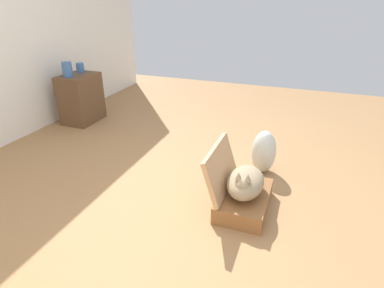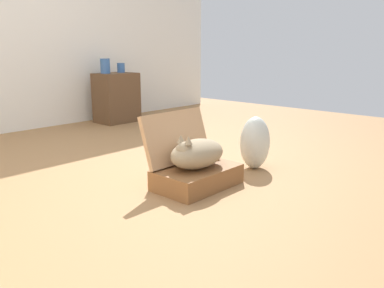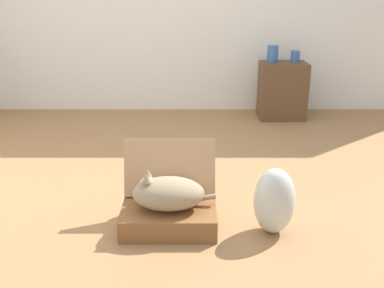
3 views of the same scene
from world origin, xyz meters
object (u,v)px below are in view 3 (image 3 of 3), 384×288
(side_table, at_px, (282,91))
(suitcase_base, at_px, (168,218))
(plastic_bag_white, at_px, (274,201))
(cat, at_px, (167,193))
(vase_tall, at_px, (273,54))
(vase_short, at_px, (296,56))

(side_table, bearing_deg, suitcase_base, -115.47)
(suitcase_base, distance_m, plastic_bag_white, 0.66)
(suitcase_base, xyz_separation_m, cat, (-0.01, 0.00, 0.17))
(suitcase_base, distance_m, vase_tall, 2.76)
(suitcase_base, bearing_deg, plastic_bag_white, -3.91)
(cat, distance_m, plastic_bag_white, 0.65)
(suitcase_base, distance_m, side_table, 2.71)
(cat, distance_m, vase_tall, 2.73)
(suitcase_base, height_order, cat, cat)
(side_table, bearing_deg, plastic_bag_white, -101.82)
(plastic_bag_white, bearing_deg, vase_short, 75.65)
(cat, bearing_deg, side_table, 64.36)
(suitcase_base, relative_size, vase_tall, 3.18)
(suitcase_base, xyz_separation_m, side_table, (1.16, 2.44, 0.24))
(side_table, bearing_deg, vase_short, 19.83)
(plastic_bag_white, xyz_separation_m, vase_tall, (0.39, 2.52, 0.51))
(suitcase_base, bearing_deg, vase_tall, 67.28)
(side_table, height_order, vase_short, vase_short)
(side_table, bearing_deg, vase_tall, 165.63)
(cat, height_order, plastic_bag_white, plastic_bag_white)
(plastic_bag_white, bearing_deg, cat, 176.11)
(vase_short, bearing_deg, side_table, -160.17)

